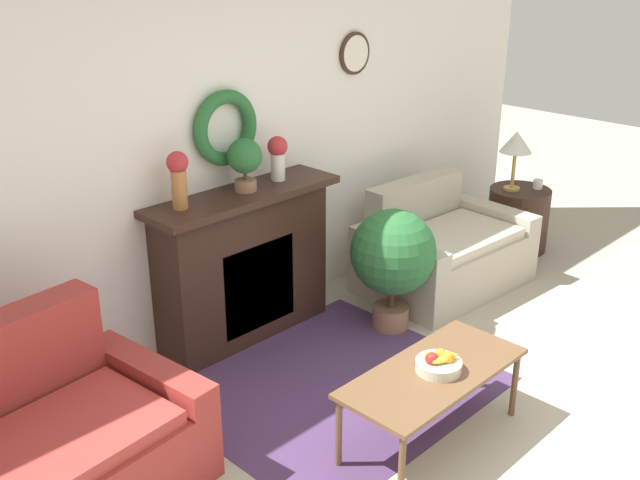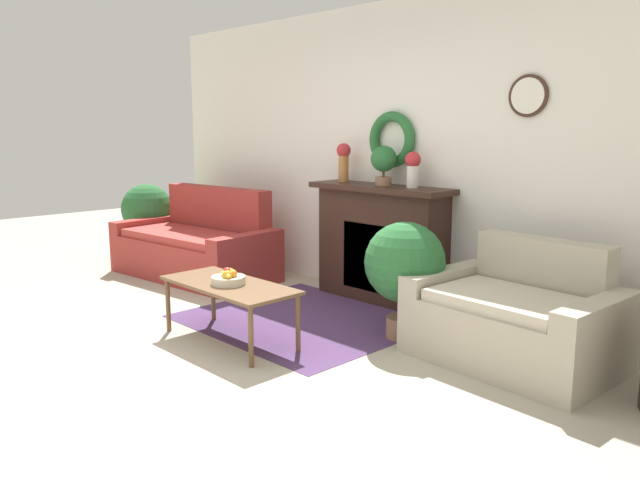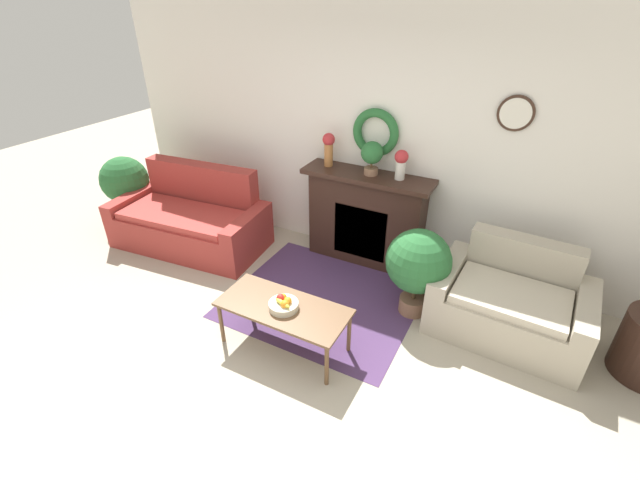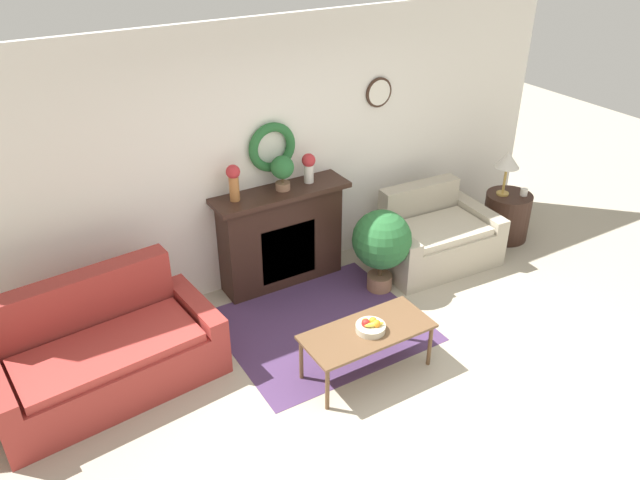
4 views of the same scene
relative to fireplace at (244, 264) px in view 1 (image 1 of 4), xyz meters
name	(u,v)px [view 1 (image 1 of 4)]	position (x,y,z in m)	size (l,w,h in m)	color
ground_plane	(538,475)	(0.09, -2.26, -0.54)	(16.00, 16.00, 0.00)	#ADA38E
floor_rug	(333,386)	(-0.06, -0.91, -0.54)	(1.83, 1.60, 0.01)	#4C335B
wall_back	(230,142)	(0.09, 0.21, 0.81)	(6.80, 0.16, 2.70)	white
fireplace	(244,264)	(0.00, 0.00, 0.00)	(1.42, 0.41, 1.07)	#331E16
couch_left	(4,476)	(-2.02, -0.66, -0.23)	(1.90, 1.07, 0.94)	#9E332D
loveseat_right	(442,251)	(1.64, -0.50, -0.25)	(1.36, 0.96, 0.82)	#B2A893
coffee_table	(433,377)	(-0.06, -1.66, -0.14)	(1.13, 0.50, 0.45)	brown
fruit_bowl	(439,363)	(-0.04, -1.67, -0.05)	(0.25, 0.25, 0.12)	beige
side_table_by_loveseat	(518,219)	(2.74, -0.53, -0.26)	(0.54, 0.54, 0.56)	#331E16
table_lamp	(516,144)	(2.67, -0.48, 0.44)	(0.28, 0.28, 0.53)	#B28E42
mug	(538,184)	(2.86, -0.63, 0.06)	(0.08, 0.08, 0.08)	silver
vase_on_mantel_left	(178,176)	(-0.48, 0.01, 0.74)	(0.14, 0.14, 0.36)	#AD6B38
vase_on_mantel_right	(278,155)	(0.34, 0.01, 0.71)	(0.14, 0.14, 0.31)	silver
potted_plant_on_mantel	(245,159)	(0.03, -0.01, 0.75)	(0.23, 0.23, 0.35)	#8E664C
potted_plant_floor_by_loveseat	(393,255)	(0.80, -0.66, 0.02)	(0.61, 0.61, 0.89)	#8E664C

